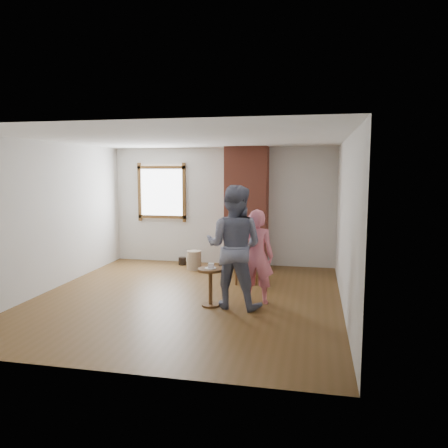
# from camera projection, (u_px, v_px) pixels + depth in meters

# --- Properties ---
(ground) EXTENTS (5.50, 5.50, 0.00)m
(ground) POSITION_uv_depth(u_px,v_px,m) (187.00, 298.00, 7.26)
(ground) COLOR brown
(ground) RESTS_ON ground
(room_shell) EXTENTS (5.04, 5.52, 2.62)m
(room_shell) POSITION_uv_depth(u_px,v_px,m) (193.00, 187.00, 7.63)
(room_shell) COLOR silver
(room_shell) RESTS_ON ground
(brick_chimney) EXTENTS (0.90, 0.50, 2.60)m
(brick_chimney) POSITION_uv_depth(u_px,v_px,m) (247.00, 208.00, 9.40)
(brick_chimney) COLOR #9F4B38
(brick_chimney) RESTS_ON ground
(stoneware_crock) EXTENTS (0.38, 0.38, 0.40)m
(stoneware_crock) POSITION_uv_depth(u_px,v_px,m) (194.00, 260.00, 9.29)
(stoneware_crock) COLOR tan
(stoneware_crock) RESTS_ON ground
(dark_pot) EXTENTS (0.22, 0.22, 0.17)m
(dark_pot) POSITION_uv_depth(u_px,v_px,m) (182.00, 261.00, 9.74)
(dark_pot) COLOR black
(dark_pot) RESTS_ON ground
(dining_chair_left) EXTENTS (0.52, 0.52, 0.97)m
(dining_chair_left) POSITION_uv_depth(u_px,v_px,m) (246.00, 253.00, 8.24)
(dining_chair_left) COLOR brown
(dining_chair_left) RESTS_ON ground
(dining_chair_right) EXTENTS (0.53, 0.53, 0.85)m
(dining_chair_right) POSITION_uv_depth(u_px,v_px,m) (239.00, 252.00, 8.74)
(dining_chair_right) COLOR brown
(dining_chair_right) RESTS_ON ground
(side_table) EXTENTS (0.40, 0.40, 0.60)m
(side_table) POSITION_uv_depth(u_px,v_px,m) (211.00, 281.00, 6.77)
(side_table) COLOR brown
(side_table) RESTS_ON ground
(cake_plate) EXTENTS (0.18, 0.18, 0.01)m
(cake_plate) POSITION_uv_depth(u_px,v_px,m) (210.00, 268.00, 6.74)
(cake_plate) COLOR white
(cake_plate) RESTS_ON side_table
(cake_slice) EXTENTS (0.08, 0.07, 0.06)m
(cake_slice) POSITION_uv_depth(u_px,v_px,m) (211.00, 266.00, 6.74)
(cake_slice) COLOR white
(cake_slice) RESTS_ON cake_plate
(man) EXTENTS (1.01, 0.84, 1.89)m
(man) POSITION_uv_depth(u_px,v_px,m) (234.00, 247.00, 6.68)
(man) COLOR #121434
(man) RESTS_ON ground
(person_pink) EXTENTS (0.55, 0.36, 1.50)m
(person_pink) POSITION_uv_depth(u_px,v_px,m) (256.00, 256.00, 6.90)
(person_pink) COLOR pink
(person_pink) RESTS_ON ground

